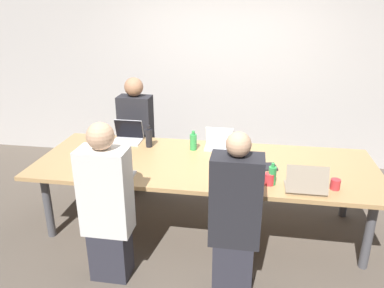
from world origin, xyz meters
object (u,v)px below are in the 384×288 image
(laptop_near_left, at_px, (114,172))
(person_near_midright, at_px, (235,218))
(cup_far_center, at_px, (243,145))
(laptop_near_midright, at_px, (238,179))
(bottle_near_right, at_px, (272,175))
(cup_near_midright, at_px, (269,179))
(stapler, at_px, (233,168))
(cup_far_left, at_px, (104,137))
(person_far_left, at_px, (136,135))
(laptop_far_center, at_px, (219,142))
(laptop_near_right, at_px, (306,184))
(person_near_left, at_px, (107,206))
(bottle_far_center, at_px, (193,142))
(laptop_far_left, at_px, (128,135))
(cup_near_right, at_px, (335,184))
(bottle_far_left, at_px, (149,138))

(laptop_near_left, distance_m, person_near_midright, 1.19)
(cup_far_center, height_order, laptop_near_midright, laptop_near_midright)
(bottle_near_right, height_order, cup_near_midright, bottle_near_right)
(cup_far_center, height_order, cup_near_midright, cup_near_midright)
(cup_near_midright, distance_m, stapler, 0.41)
(cup_far_center, bearing_deg, cup_far_left, -179.73)
(cup_far_center, distance_m, person_near_midright, 1.30)
(person_far_left, height_order, laptop_far_center, person_far_left)
(laptop_near_right, xyz_separation_m, stapler, (-0.63, 0.32, -0.05))
(laptop_near_left, xyz_separation_m, bottle_near_right, (1.42, 0.12, 0.02))
(laptop_near_right, distance_m, laptop_near_midright, 0.58)
(person_near_left, height_order, person_near_midright, person_near_left)
(laptop_far_center, distance_m, stapler, 0.61)
(person_near_left, bearing_deg, laptop_near_right, -165.36)
(person_far_left, relative_size, cup_near_midright, 13.53)
(cup_near_midright, bearing_deg, bottle_far_center, 138.22)
(stapler, bearing_deg, person_near_midright, -111.65)
(cup_far_center, bearing_deg, stapler, -96.82)
(cup_far_left, xyz_separation_m, laptop_near_right, (2.16, -0.90, 0.02))
(cup_far_left, bearing_deg, laptop_far_left, 8.73)
(person_far_left, relative_size, cup_far_left, 15.30)
(cup_near_midright, bearing_deg, laptop_near_left, -175.54)
(cup_far_center, bearing_deg, bottle_near_right, -70.74)
(cup_far_left, relative_size, person_near_left, 0.07)
(cup_far_left, height_order, cup_near_midright, cup_near_midright)
(laptop_near_right, height_order, laptop_near_midright, laptop_near_midright)
(person_far_left, relative_size, cup_near_right, 15.44)
(laptop_far_center, relative_size, cup_far_center, 3.19)
(cup_near_midright, xyz_separation_m, stapler, (-0.33, 0.23, -0.03))
(laptop_near_left, distance_m, person_near_left, 0.42)
(laptop_far_center, bearing_deg, cup_far_center, 1.23)
(bottle_far_left, xyz_separation_m, stapler, (0.96, -0.48, -0.08))
(laptop_far_left, relative_size, laptop_near_left, 0.96)
(person_near_midright, xyz_separation_m, cup_near_midright, (0.27, 0.48, 0.13))
(person_near_midright, xyz_separation_m, stapler, (-0.06, 0.71, 0.10))
(laptop_near_left, height_order, laptop_near_midright, laptop_near_midright)
(person_far_left, height_order, stapler, person_far_left)
(laptop_far_left, relative_size, person_far_left, 0.23)
(bottle_far_left, bearing_deg, laptop_near_left, -97.12)
(laptop_near_midright, xyz_separation_m, person_near_midright, (0.00, -0.38, -0.15))
(laptop_near_left, xyz_separation_m, cup_far_center, (1.13, 0.93, -0.02))
(person_near_left, bearing_deg, bottle_far_left, -91.17)
(person_near_midright, relative_size, cup_near_midright, 13.18)
(laptop_far_center, distance_m, laptop_near_right, 1.22)
(bottle_far_left, relative_size, cup_near_midright, 2.38)
(person_far_left, distance_m, laptop_near_left, 1.31)
(laptop_far_center, relative_size, person_near_midright, 0.22)
(person_near_left, height_order, laptop_near_midright, person_near_left)
(laptop_near_midright, bearing_deg, laptop_near_left, 0.90)
(laptop_far_left, xyz_separation_m, stapler, (1.25, -0.62, -0.05))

